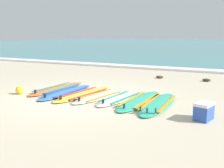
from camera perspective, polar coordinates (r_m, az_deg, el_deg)
ground_plane at (r=7.85m, az=-6.53°, el=-2.79°), size 80.00×80.00×0.00m
sea at (r=43.18m, az=20.39°, el=7.78°), size 80.00×60.00×0.10m
wave_foam_strip at (r=14.08m, az=8.57°, el=3.42°), size 80.00×0.80×0.11m
surfboard_0 at (r=9.01m, az=-11.44°, el=-0.94°), size 0.79×2.57×0.18m
surfboard_1 at (r=8.43m, az=-9.63°, el=-1.68°), size 0.69×2.51×0.18m
surfboard_2 at (r=8.08m, az=-6.00°, el=-2.13°), size 0.96×2.54×0.18m
surfboard_3 at (r=7.79m, az=-2.58°, el=-2.57°), size 0.96×2.30×0.18m
surfboard_4 at (r=7.56m, az=1.81°, el=-2.98°), size 0.82×2.23×0.18m
surfboard_5 at (r=7.33m, az=5.89°, el=-3.48°), size 0.74×2.56×0.18m
surfboard_6 at (r=7.07m, az=9.76°, el=-4.11°), size 0.70×2.58×0.18m
cooler_box at (r=6.10m, az=18.80°, el=-5.45°), size 0.42×0.52×0.38m
beach_ball at (r=8.65m, az=-18.91°, el=-1.23°), size 0.24×0.24×0.24m
seaweed_clump_near_shoreline at (r=11.20m, az=10.04°, el=1.48°), size 0.31×0.25×0.11m
seaweed_clump_mid_sand at (r=10.92m, az=19.29°, el=0.80°), size 0.31×0.25×0.11m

